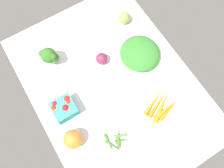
{
  "coord_description": "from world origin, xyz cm",
  "views": [
    {
      "loc": [
        31.3,
        -19.18,
        108.64
      ],
      "look_at": [
        0.0,
        0.0,
        4.0
      ],
      "focal_mm": 36.42,
      "sensor_mm": 36.0,
      "label": 1
    }
  ],
  "objects_px": {
    "broccoli_head": "(49,56)",
    "red_onion_center": "(102,59)",
    "okra_pile": "(117,140)",
    "berry_basket": "(64,108)",
    "leafy_greens_clump": "(140,53)",
    "heirloom_tomato_green": "(124,18)",
    "carrot_bunch": "(162,106)",
    "heirloom_tomato_orange": "(73,139)"
  },
  "relations": [
    {
      "from": "berry_basket",
      "to": "heirloom_tomato_orange",
      "type": "distance_m",
      "value": 0.15
    },
    {
      "from": "berry_basket",
      "to": "leafy_greens_clump",
      "type": "height_order",
      "value": "berry_basket"
    },
    {
      "from": "berry_basket",
      "to": "broccoli_head",
      "type": "relative_size",
      "value": 0.95
    },
    {
      "from": "leafy_greens_clump",
      "to": "okra_pile",
      "type": "distance_m",
      "value": 0.44
    },
    {
      "from": "leafy_greens_clump",
      "to": "broccoli_head",
      "type": "bearing_deg",
      "value": -117.53
    },
    {
      "from": "heirloom_tomato_green",
      "to": "heirloom_tomato_orange",
      "type": "height_order",
      "value": "heirloom_tomato_orange"
    },
    {
      "from": "heirloom_tomato_green",
      "to": "red_onion_center",
      "type": "distance_m",
      "value": 0.27
    },
    {
      "from": "heirloom_tomato_green",
      "to": "heirloom_tomato_orange",
      "type": "bearing_deg",
      "value": -51.87
    },
    {
      "from": "leafy_greens_clump",
      "to": "red_onion_center",
      "type": "relative_size",
      "value": 3.42
    },
    {
      "from": "carrot_bunch",
      "to": "berry_basket",
      "type": "bearing_deg",
      "value": -119.32
    },
    {
      "from": "okra_pile",
      "to": "heirloom_tomato_green",
      "type": "distance_m",
      "value": 0.64
    },
    {
      "from": "leafy_greens_clump",
      "to": "heirloom_tomato_green",
      "type": "height_order",
      "value": "leafy_greens_clump"
    },
    {
      "from": "red_onion_center",
      "to": "broccoli_head",
      "type": "bearing_deg",
      "value": -120.8
    },
    {
      "from": "carrot_bunch",
      "to": "heirloom_tomato_orange",
      "type": "height_order",
      "value": "heirloom_tomato_orange"
    },
    {
      "from": "leafy_greens_clump",
      "to": "heirloom_tomato_orange",
      "type": "distance_m",
      "value": 0.53
    },
    {
      "from": "carrot_bunch",
      "to": "red_onion_center",
      "type": "xyz_separation_m",
      "value": [
        -0.36,
        -0.12,
        0.02
      ]
    },
    {
      "from": "broccoli_head",
      "to": "red_onion_center",
      "type": "bearing_deg",
      "value": 59.2
    },
    {
      "from": "okra_pile",
      "to": "broccoli_head",
      "type": "xyz_separation_m",
      "value": [
        -0.51,
        -0.07,
        0.06
      ]
    },
    {
      "from": "heirloom_tomato_orange",
      "to": "berry_basket",
      "type": "bearing_deg",
      "value": 167.46
    },
    {
      "from": "berry_basket",
      "to": "okra_pile",
      "type": "distance_m",
      "value": 0.28
    },
    {
      "from": "broccoli_head",
      "to": "heirloom_tomato_orange",
      "type": "bearing_deg",
      "value": -12.85
    },
    {
      "from": "berry_basket",
      "to": "leafy_greens_clump",
      "type": "relative_size",
      "value": 0.51
    },
    {
      "from": "leafy_greens_clump",
      "to": "okra_pile",
      "type": "xyz_separation_m",
      "value": [
        0.3,
        -0.32,
        -0.03
      ]
    },
    {
      "from": "broccoli_head",
      "to": "okra_pile",
      "type": "bearing_deg",
      "value": 8.15
    },
    {
      "from": "okra_pile",
      "to": "heirloom_tomato_green",
      "type": "xyz_separation_m",
      "value": [
        -0.52,
        0.37,
        0.03
      ]
    },
    {
      "from": "red_onion_center",
      "to": "berry_basket",
      "type": "bearing_deg",
      "value": -64.92
    },
    {
      "from": "broccoli_head",
      "to": "heirloom_tomato_orange",
      "type": "distance_m",
      "value": 0.42
    },
    {
      "from": "berry_basket",
      "to": "heirloom_tomato_green",
      "type": "height_order",
      "value": "berry_basket"
    },
    {
      "from": "leafy_greens_clump",
      "to": "carrot_bunch",
      "type": "relative_size",
      "value": 1.14
    },
    {
      "from": "berry_basket",
      "to": "leafy_greens_clump",
      "type": "xyz_separation_m",
      "value": [
        -0.05,
        0.46,
        -0.0
      ]
    },
    {
      "from": "okra_pile",
      "to": "red_onion_center",
      "type": "xyz_separation_m",
      "value": [
        -0.38,
        0.15,
        0.02
      ]
    },
    {
      "from": "heirloom_tomato_green",
      "to": "broccoli_head",
      "type": "relative_size",
      "value": 0.61
    },
    {
      "from": "leafy_greens_clump",
      "to": "carrot_bunch",
      "type": "distance_m",
      "value": 0.29
    },
    {
      "from": "carrot_bunch",
      "to": "heirloom_tomato_green",
      "type": "bearing_deg",
      "value": 168.29
    },
    {
      "from": "berry_basket",
      "to": "heirloom_tomato_green",
      "type": "relative_size",
      "value": 1.56
    },
    {
      "from": "berry_basket",
      "to": "broccoli_head",
      "type": "height_order",
      "value": "broccoli_head"
    },
    {
      "from": "red_onion_center",
      "to": "carrot_bunch",
      "type": "bearing_deg",
      "value": 19.05
    },
    {
      "from": "leafy_greens_clump",
      "to": "broccoli_head",
      "type": "xyz_separation_m",
      "value": [
        -0.21,
        -0.4,
        0.03
      ]
    },
    {
      "from": "leafy_greens_clump",
      "to": "broccoli_head",
      "type": "relative_size",
      "value": 1.87
    },
    {
      "from": "carrot_bunch",
      "to": "broccoli_head",
      "type": "bearing_deg",
      "value": -144.93
    },
    {
      "from": "red_onion_center",
      "to": "heirloom_tomato_orange",
      "type": "xyz_separation_m",
      "value": [
        0.28,
        -0.31,
        0.01
      ]
    },
    {
      "from": "heirloom_tomato_green",
      "to": "heirloom_tomato_orange",
      "type": "distance_m",
      "value": 0.68
    }
  ]
}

